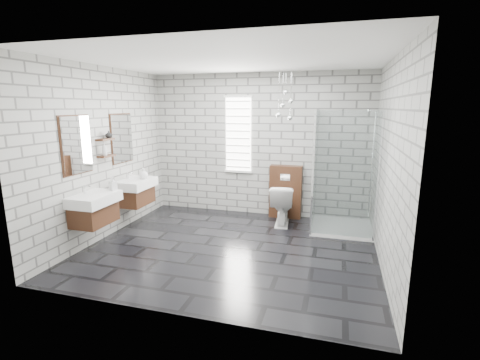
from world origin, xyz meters
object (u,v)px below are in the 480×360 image
at_px(cistern_panel, 286,192).
at_px(toilet, 282,204).
at_px(vanity_right, 134,184).
at_px(vanity_left, 92,200).
at_px(shower_enclosure, 337,202).

distance_m(cistern_panel, toilet, 0.43).
bearing_deg(vanity_right, cistern_panel, 26.60).
relative_size(vanity_left, vanity_right, 1.00).
bearing_deg(shower_enclosure, cistern_panel, 151.28).
height_order(vanity_left, cistern_panel, vanity_left).
distance_m(vanity_left, vanity_right, 1.08).
relative_size(vanity_right, toilet, 2.16).
bearing_deg(cistern_panel, toilet, -90.00).
xyz_separation_m(cistern_panel, toilet, (0.00, -0.41, -0.14)).
distance_m(vanity_left, shower_enclosure, 3.86).
bearing_deg(vanity_left, toilet, 37.76).
xyz_separation_m(vanity_right, shower_enclosure, (3.41, 0.72, -0.25)).
height_order(vanity_left, shower_enclosure, shower_enclosure).
height_order(cistern_panel, toilet, cistern_panel).
xyz_separation_m(vanity_left, cistern_panel, (2.46, 2.32, -0.26)).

